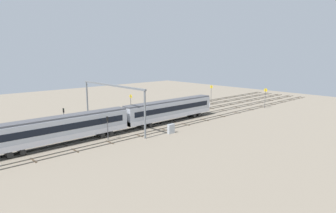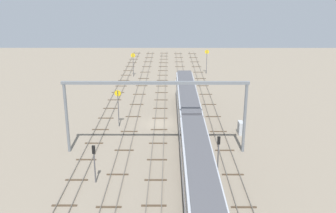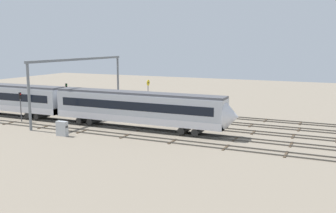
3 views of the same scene
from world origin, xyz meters
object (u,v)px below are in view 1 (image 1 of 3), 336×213
speed_sign_far_trackside (211,91)px  relay_cabinet (171,129)px  signal_light_trackside_departure (108,124)px  overhead_gantry (112,94)px  speed_sign_near_foreground (265,95)px  speed_sign_mid_trackside (131,103)px  signal_light_trackside_approach (64,115)px  train (66,129)px

speed_sign_far_trackside → relay_cabinet: 39.01m
signal_light_trackside_departure → relay_cabinet: (11.17, -4.57, -1.90)m
signal_light_trackside_departure → speed_sign_far_trackside: bearing=16.4°
overhead_gantry → speed_sign_near_foreground: size_ratio=3.96×
speed_sign_far_trackside → relay_cabinet: size_ratio=2.94×
signal_light_trackside_departure → relay_cabinet: 12.22m
speed_sign_mid_trackside → signal_light_trackside_approach: speed_sign_mid_trackside is taller
overhead_gantry → speed_sign_near_foreground: (43.28, -10.43, -3.30)m
speed_sign_far_trackside → speed_sign_mid_trackside: bearing=-178.7°
speed_sign_mid_trackside → signal_light_trackside_approach: 16.51m
overhead_gantry → signal_light_trackside_departure: 9.80m
speed_sign_far_trackside → train: bearing=-168.2°
speed_sign_mid_trackside → relay_cabinet: 17.79m
overhead_gantry → signal_light_trackside_approach: bearing=141.7°
overhead_gantry → signal_light_trackside_departure: (-5.43, -7.03, -4.15)m
speed_sign_near_foreground → speed_sign_far_trackside: bearing=100.3°
signal_light_trackside_approach → signal_light_trackside_departure: size_ratio=0.99×
overhead_gantry → speed_sign_near_foreground: bearing=-13.5°
speed_sign_near_foreground → signal_light_trackside_approach: 53.67m
train → speed_sign_far_trackside: speed_sign_far_trackside is taller
speed_sign_near_foreground → signal_light_trackside_approach: bearing=162.0°
signal_light_trackside_approach → signal_light_trackside_departure: 13.36m
speed_sign_near_foreground → relay_cabinet: (-37.54, -1.17, -2.75)m
speed_sign_near_foreground → speed_sign_mid_trackside: 38.15m
signal_light_trackside_departure → speed_sign_near_foreground: bearing=-4.0°
speed_sign_near_foreground → signal_light_trackside_departure: size_ratio=1.32×
signal_light_trackside_approach → speed_sign_mid_trackside: bearing=-1.3°
speed_sign_far_trackside → signal_light_trackside_approach: (-47.99, -0.32, -0.75)m
train → speed_sign_far_trackside: (52.10, 10.86, 0.88)m
relay_cabinet → signal_light_trackside_approach: bearing=127.3°
overhead_gantry → speed_sign_far_trackside: 40.88m
speed_sign_mid_trackside → speed_sign_far_trackside: speed_sign_mid_trackside is taller
speed_sign_far_trackside → signal_light_trackside_departure: (-45.66, -13.47, -0.72)m
overhead_gantry → speed_sign_near_foreground: overhead_gantry is taller
speed_sign_far_trackside → signal_light_trackside_approach: bearing=-179.6°
signal_light_trackside_departure → relay_cabinet: size_ratio=2.34×
train → signal_light_trackside_approach: (4.12, 10.55, 0.13)m
train → signal_light_trackside_departure: 6.96m
overhead_gantry → relay_cabinet: overhead_gantry is taller
overhead_gantry → signal_light_trackside_departure: overhead_gantry is taller
train → relay_cabinet: size_ratio=41.18×
speed_sign_mid_trackside → speed_sign_far_trackside: 31.51m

